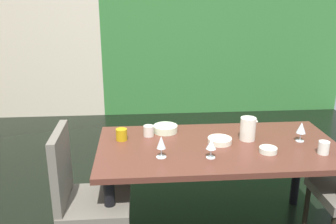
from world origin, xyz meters
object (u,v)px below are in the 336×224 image
(wine_glass_west, at_px, (302,128))
(wine_glass_near_shelf, at_px, (162,143))
(serving_bowl_near_window, at_px, (269,150))
(cup_north, at_px, (324,148))
(chair_left_near, at_px, (83,193))
(serving_bowl_front, at_px, (220,141))
(dining_table, at_px, (219,156))
(cup_corner, at_px, (149,131))
(pitcher_south, at_px, (248,129))
(cup_rear, at_px, (122,134))
(wine_glass_right, at_px, (212,145))
(serving_bowl_center, at_px, (166,129))

(wine_glass_west, xyz_separation_m, wine_glass_near_shelf, (-1.03, -0.19, 0.00))
(serving_bowl_near_window, relative_size, cup_north, 1.37)
(chair_left_near, distance_m, serving_bowl_near_window, 1.27)
(serving_bowl_front, bearing_deg, wine_glass_near_shelf, -154.73)
(chair_left_near, relative_size, wine_glass_west, 6.61)
(dining_table, xyz_separation_m, cup_corner, (-0.50, 0.22, 0.13))
(pitcher_south, bearing_deg, dining_table, -159.41)
(chair_left_near, xyz_separation_m, pitcher_south, (1.17, 0.36, 0.27))
(serving_bowl_near_window, xyz_separation_m, cup_north, (0.37, -0.05, 0.03))
(cup_corner, bearing_deg, pitcher_south, -10.28)
(cup_rear, bearing_deg, cup_north, -14.41)
(chair_left_near, height_order, serving_bowl_front, chair_left_near)
(wine_glass_near_shelf, bearing_deg, pitcher_south, 21.23)
(dining_table, height_order, pitcher_south, pitcher_south)
(cup_corner, bearing_deg, cup_north, -19.63)
(wine_glass_right, distance_m, wine_glass_west, 0.74)
(serving_bowl_near_window, xyz_separation_m, cup_corner, (-0.80, 0.37, 0.02))
(wine_glass_west, height_order, cup_corner, wine_glass_west)
(serving_bowl_center, relative_size, cup_corner, 2.33)
(serving_bowl_near_window, distance_m, pitcher_south, 0.26)
(chair_left_near, height_order, serving_bowl_near_window, chair_left_near)
(wine_glass_near_shelf, distance_m, cup_corner, 0.40)
(chair_left_near, bearing_deg, pitcher_south, 107.01)
(wine_glass_near_shelf, relative_size, cup_north, 1.72)
(wine_glass_west, bearing_deg, dining_table, -177.50)
(dining_table, xyz_separation_m, serving_bowl_center, (-0.36, 0.29, 0.11))
(wine_glass_right, xyz_separation_m, wine_glass_west, (0.71, 0.23, 0.01))
(cup_rear, height_order, pitcher_south, pitcher_south)
(wine_glass_right, relative_size, pitcher_south, 0.75)
(cup_rear, bearing_deg, chair_left_near, -119.78)
(dining_table, height_order, chair_left_near, chair_left_near)
(serving_bowl_near_window, bearing_deg, cup_corner, 155.41)
(serving_bowl_front, height_order, cup_rear, cup_rear)
(cup_north, bearing_deg, cup_rear, 165.59)
(wine_glass_near_shelf, bearing_deg, chair_left_near, -168.62)
(serving_bowl_center, height_order, serving_bowl_near_window, serving_bowl_center)
(chair_left_near, height_order, cup_north, chair_left_near)
(dining_table, xyz_separation_m, wine_glass_near_shelf, (-0.42, -0.17, 0.19))
(serving_bowl_front, bearing_deg, wine_glass_west, -1.13)
(cup_north, bearing_deg, cup_corner, 160.37)
(serving_bowl_center, xyz_separation_m, cup_corner, (-0.13, -0.07, 0.01))
(cup_north, bearing_deg, dining_table, 163.58)
(dining_table, relative_size, serving_bowl_near_window, 14.23)
(cup_north, distance_m, cup_corner, 1.24)
(cup_rear, bearing_deg, pitcher_south, -4.12)
(chair_left_near, xyz_separation_m, wine_glass_west, (1.55, 0.30, 0.29))
(wine_glass_right, xyz_separation_m, cup_corner, (-0.40, 0.42, -0.05))
(chair_left_near, xyz_separation_m, serving_bowl_near_window, (1.25, 0.12, 0.20))
(serving_bowl_center, bearing_deg, serving_bowl_near_window, -33.28)
(wine_glass_right, relative_size, serving_bowl_near_window, 1.07)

